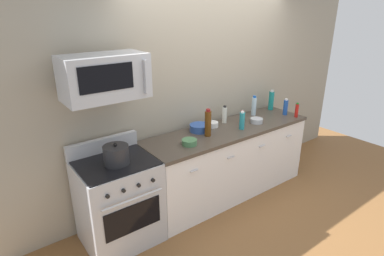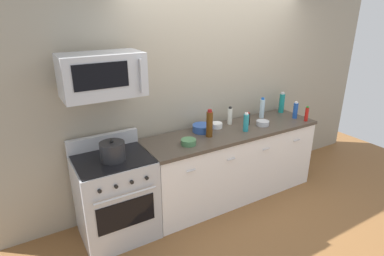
{
  "view_description": "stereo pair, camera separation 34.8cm",
  "coord_description": "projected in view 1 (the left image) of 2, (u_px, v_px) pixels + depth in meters",
  "views": [
    {
      "loc": [
        -2.57,
        -2.66,
        2.34
      ],
      "look_at": [
        -0.62,
        -0.05,
        1.08
      ],
      "focal_mm": 29.51,
      "sensor_mm": 36.0,
      "label": 1
    },
    {
      "loc": [
        -2.28,
        -2.85,
        2.34
      ],
      "look_at": [
        -0.62,
        -0.05,
        1.08
      ],
      "focal_mm": 29.51,
      "sensor_mm": 36.0,
      "label": 2
    }
  ],
  "objects": [
    {
      "name": "bowl_blue_mixing",
      "position": [
        199.0,
        128.0,
        3.82
      ],
      "size": [
        0.24,
        0.24,
        0.08
      ],
      "color": "#2D519E",
      "rests_on": "countertop_slab"
    },
    {
      "name": "bowl_green_glaze",
      "position": [
        189.0,
        142.0,
        3.45
      ],
      "size": [
        0.17,
        0.17,
        0.06
      ],
      "color": "#477A4C",
      "rests_on": "countertop_slab"
    },
    {
      "name": "bottle_vinegar_white",
      "position": [
        224.0,
        115.0,
        4.08
      ],
      "size": [
        0.06,
        0.06,
        0.23
      ],
      "color": "silver",
      "rests_on": "countertop_slab"
    },
    {
      "name": "bottle_water_clear",
      "position": [
        254.0,
        106.0,
        4.36
      ],
      "size": [
        0.07,
        0.07,
        0.28
      ],
      "color": "silver",
      "rests_on": "countertop_slab"
    },
    {
      "name": "bottle_dish_soap",
      "position": [
        242.0,
        121.0,
        3.86
      ],
      "size": [
        0.07,
        0.07,
        0.23
      ],
      "color": "teal",
      "rests_on": "countertop_slab"
    },
    {
      "name": "microwave",
      "position": [
        105.0,
        77.0,
        2.81
      ],
      "size": [
        0.74,
        0.44,
        0.4
      ],
      "color": "#B7BABF"
    },
    {
      "name": "bottle_hot_sauce_red",
      "position": [
        297.0,
        110.0,
        4.29
      ],
      "size": [
        0.05,
        0.05,
        0.2
      ],
      "color": "#B21914",
      "rests_on": "countertop_slab"
    },
    {
      "name": "bowl_steel_prep",
      "position": [
        257.0,
        120.0,
        4.1
      ],
      "size": [
        0.16,
        0.16,
        0.06
      ],
      "color": "#B2B5BA",
      "rests_on": "countertop_slab"
    },
    {
      "name": "range_oven",
      "position": [
        119.0,
        201.0,
        3.24
      ],
      "size": [
        0.76,
        0.69,
        1.07
      ],
      "color": "#B7BABF",
      "rests_on": "ground_plane"
    },
    {
      "name": "ground_plane",
      "position": [
        226.0,
        192.0,
        4.26
      ],
      "size": [
        6.47,
        6.47,
        0.0
      ],
      "primitive_type": "plane",
      "color": "brown"
    },
    {
      "name": "bottle_soda_blue",
      "position": [
        286.0,
        107.0,
        4.38
      ],
      "size": [
        0.06,
        0.06,
        0.23
      ],
      "color": "#1E4CA5",
      "rests_on": "countertop_slab"
    },
    {
      "name": "bottle_sparkling_teal",
      "position": [
        271.0,
        100.0,
        4.59
      ],
      "size": [
        0.08,
        0.08,
        0.29
      ],
      "color": "#197F7A",
      "rests_on": "countertop_slab"
    },
    {
      "name": "bottle_wine_amber",
      "position": [
        208.0,
        123.0,
        3.64
      ],
      "size": [
        0.08,
        0.08,
        0.33
      ],
      "color": "#59330F",
      "rests_on": "countertop_slab"
    },
    {
      "name": "counter_unit",
      "position": [
        228.0,
        161.0,
        4.09
      ],
      "size": [
        2.3,
        0.66,
        0.92
      ],
      "color": "white",
      "rests_on": "ground_plane"
    },
    {
      "name": "stockpot",
      "position": [
        116.0,
        155.0,
        3.01
      ],
      "size": [
        0.24,
        0.24,
        0.22
      ],
      "color": "#262628",
      "rests_on": "range_oven"
    },
    {
      "name": "bowl_white_ceramic",
      "position": [
        212.0,
        124.0,
        3.97
      ],
      "size": [
        0.15,
        0.15,
        0.06
      ],
      "color": "white",
      "rests_on": "countertop_slab"
    },
    {
      "name": "back_wall",
      "position": [
        209.0,
        88.0,
        4.08
      ],
      "size": [
        5.39,
        0.1,
        2.7
      ],
      "primitive_type": "cube",
      "color": "#9E937F",
      "rests_on": "ground_plane"
    },
    {
      "name": "bottle_soy_sauce_dark",
      "position": [
        242.0,
        117.0,
        4.08
      ],
      "size": [
        0.05,
        0.05,
        0.17
      ],
      "color": "black",
      "rests_on": "countertop_slab"
    }
  ]
}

